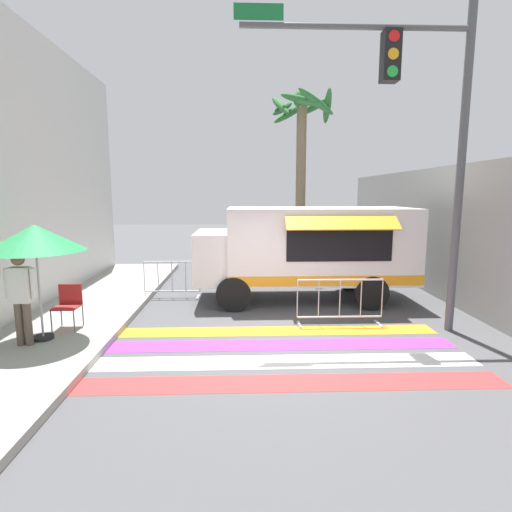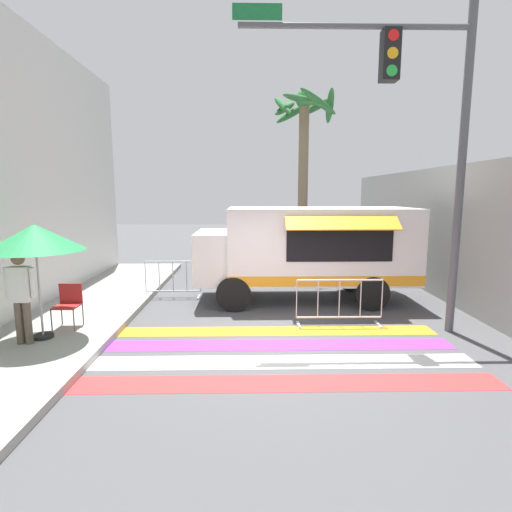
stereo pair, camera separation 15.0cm
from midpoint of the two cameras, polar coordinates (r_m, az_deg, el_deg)
ground_plane at (r=7.70m, az=3.96°, el=-12.32°), size 60.00×60.00×0.00m
concrete_wall_right at (r=11.49m, az=26.35°, el=2.79°), size 0.20×16.00×3.49m
crosswalk_painted at (r=7.26m, az=4.30°, el=-13.63°), size 6.40×2.84×0.01m
food_truck at (r=10.45m, az=7.16°, el=1.27°), size 5.53×2.60×2.43m
traffic_signal_pole at (r=8.57m, az=22.94°, el=18.09°), size 4.47×0.29×6.31m
patio_umbrella at (r=8.11m, az=-28.58°, el=2.26°), size 1.70×1.70×2.11m
folding_chair at (r=8.85m, az=-24.76°, el=-5.90°), size 0.46×0.46×0.85m
vendor_person at (r=8.09m, az=-30.10°, el=-4.56°), size 0.53×0.22×1.64m
barricade_front at (r=8.70m, az=12.29°, el=-6.58°), size 1.84×0.44×1.01m
barricade_side at (r=10.98m, az=-11.38°, el=-3.40°), size 1.50×0.44×1.01m
palm_tree at (r=14.27m, az=7.13°, el=15.66°), size 2.20×2.25×6.24m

